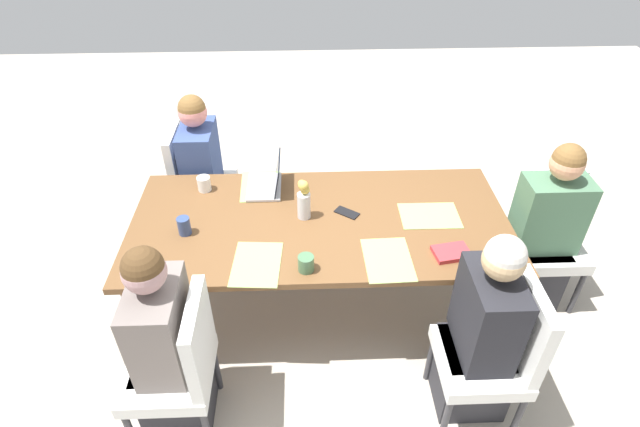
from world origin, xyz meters
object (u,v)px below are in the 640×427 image
object	(u,v)px
chair_near_right_near	(497,350)
chair_far_left_near	(195,178)
dining_table	(320,228)
coffee_mug_centre_left	(184,226)
laptop_far_left_near	(268,182)
person_head_right_left_far	(542,235)
coffee_mug_near_left	(204,184)
chair_near_left_mid	(181,363)
person_near_left_mid	(167,350)
flower_vase	(304,200)
chair_head_right_left_far	(546,231)
phone_black	(347,213)
person_far_left_near	(204,179)
book_red_cover	(452,253)
person_near_right_near	(481,337)
coffee_mug_near_right	(306,263)

from	to	relation	value
chair_near_right_near	chair_far_left_near	bearing A→B (deg)	137.09
dining_table	coffee_mug_centre_left	xyz separation A→B (m)	(-0.80, -0.09, 0.12)
coffee_mug_centre_left	laptop_far_left_near	bearing A→B (deg)	43.73
person_head_right_left_far	coffee_mug_near_left	distance (m)	2.22
chair_near_left_mid	coffee_mug_near_left	distance (m)	1.22
person_near_left_mid	flower_vase	size ratio (longest dim) A/B	4.57
person_head_right_left_far	laptop_far_left_near	size ratio (longest dim) A/B	3.73
chair_far_left_near	chair_head_right_left_far	xyz separation A→B (m)	(2.42, -0.74, 0.00)
person_near_left_mid	chair_near_right_near	bearing A→B (deg)	-1.55
chair_far_left_near	phone_black	world-z (taller)	chair_far_left_near
chair_near_left_mid	chair_head_right_left_far	bearing A→B (deg)	22.98
person_near_left_mid	person_far_left_near	bearing A→B (deg)	91.52
person_far_left_near	book_red_cover	bearing A→B (deg)	-35.68
chair_head_right_left_far	laptop_far_left_near	distance (m)	1.86
chair_far_left_near	person_near_right_near	world-z (taller)	person_near_right_near
flower_vase	book_red_cover	xyz separation A→B (m)	(0.82, -0.38, -0.11)
chair_near_left_mid	chair_near_right_near	bearing A→B (deg)	0.52
coffee_mug_near_left	phone_black	world-z (taller)	coffee_mug_near_left
chair_far_left_near	laptop_far_left_near	xyz separation A→B (m)	(0.59, -0.49, 0.27)
chair_near_left_mid	coffee_mug_near_left	bearing A→B (deg)	90.75
chair_far_left_near	chair_near_left_mid	xyz separation A→B (m)	(0.19, -1.69, 0.00)
coffee_mug_centre_left	coffee_mug_near_right	bearing A→B (deg)	-25.51
flower_vase	book_red_cover	distance (m)	0.91
coffee_mug_near_left	phone_black	bearing A→B (deg)	-17.64
person_near_left_mid	book_red_cover	size ratio (longest dim) A/B	5.97
laptop_far_left_near	book_red_cover	world-z (taller)	laptop_far_left_near
person_far_left_near	person_near_left_mid	xyz separation A→B (m)	(0.04, -1.57, 0.00)
person_far_left_near	person_near_left_mid	size ratio (longest dim) A/B	1.00
chair_far_left_near	coffee_mug_near_left	xyz separation A→B (m)	(0.18, -0.49, 0.27)
person_head_right_left_far	chair_near_right_near	size ratio (longest dim) A/B	1.33
dining_table	chair_near_left_mid	bearing A→B (deg)	-131.02
laptop_far_left_near	phone_black	distance (m)	0.58
dining_table	person_head_right_left_far	world-z (taller)	person_head_right_left_far
person_far_left_near	laptop_far_left_near	world-z (taller)	person_far_left_near
chair_head_right_left_far	laptop_far_left_near	bearing A→B (deg)	172.25
person_far_left_near	laptop_far_left_near	distance (m)	0.72
chair_near_left_mid	flower_vase	distance (m)	1.14
chair_far_left_near	chair_head_right_left_far	world-z (taller)	same
person_far_left_near	dining_table	bearing A→B (deg)	-42.92
chair_far_left_near	person_far_left_near	world-z (taller)	person_far_left_near
chair_near_left_mid	chair_near_right_near	world-z (taller)	same
person_near_left_mid	person_near_right_near	xyz separation A→B (m)	(1.61, 0.01, 0.00)
chair_head_right_left_far	coffee_mug_near_right	bearing A→B (deg)	-161.35
person_head_right_left_far	coffee_mug_centre_left	world-z (taller)	person_head_right_left_far
person_near_right_near	coffee_mug_centre_left	xyz separation A→B (m)	(-1.60, 0.67, 0.25)
chair_near_left_mid	person_head_right_left_far	distance (m)	2.34
flower_vase	person_near_right_near	bearing A→B (deg)	-41.80
person_near_left_mid	coffee_mug_near_left	size ratio (longest dim) A/B	12.29
coffee_mug_near_right	phone_black	bearing A→B (deg)	62.06
person_near_right_near	coffee_mug_centre_left	bearing A→B (deg)	157.26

